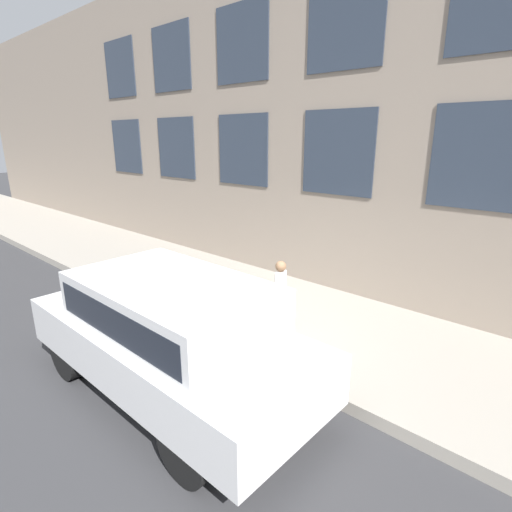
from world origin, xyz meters
TOP-DOWN VIEW (x-y plane):
  - ground_plane at (0.00, 0.00)m, footprint 80.00×80.00m
  - sidewalk at (1.60, 0.00)m, footprint 3.20×60.00m
  - building_facade at (3.35, 0.00)m, footprint 0.33×40.00m
  - fire_hydrant at (0.59, 0.38)m, footprint 0.28×0.41m
  - person at (1.09, -0.30)m, footprint 0.28×0.19m
  - parked_truck_white_near at (-1.16, -0.27)m, footprint 1.81×4.34m

SIDE VIEW (x-z plane):
  - ground_plane at x=0.00m, z-range 0.00..0.00m
  - sidewalk at x=1.60m, z-range 0.00..0.18m
  - fire_hydrant at x=0.59m, z-range 0.19..0.94m
  - person at x=1.09m, z-range 0.30..1.46m
  - parked_truck_white_near at x=-1.16m, z-range 0.13..1.75m
  - building_facade at x=3.35m, z-range 0.01..7.37m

